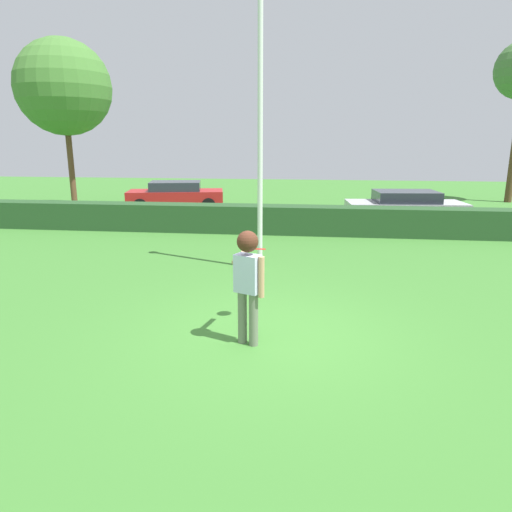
% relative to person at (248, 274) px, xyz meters
% --- Properties ---
extents(ground_plane, '(60.00, 60.00, 0.00)m').
position_rel_person_xyz_m(ground_plane, '(0.31, 0.35, -1.12)').
color(ground_plane, '#3D7A2F').
extents(person, '(0.53, 0.83, 1.78)m').
position_rel_person_xyz_m(person, '(0.00, 0.00, 0.00)').
color(person, slate).
rests_on(person, ground).
extents(frisbee, '(0.25, 0.25, 0.08)m').
position_rel_person_xyz_m(frisbee, '(0.04, 0.93, 0.17)').
color(frisbee, red).
extents(lamppost, '(0.24, 0.24, 6.30)m').
position_rel_person_xyz_m(lamppost, '(-0.32, 4.28, 2.35)').
color(lamppost, silver).
rests_on(lamppost, ground).
extents(hedge_row, '(23.55, 0.90, 0.93)m').
position_rel_person_xyz_m(hedge_row, '(0.31, 8.74, -0.66)').
color(hedge_row, '#274C26').
rests_on(hedge_row, ground).
extents(parked_car_red, '(4.46, 2.53, 1.25)m').
position_rel_person_xyz_m(parked_car_red, '(-5.22, 13.65, -0.43)').
color(parked_car_red, '#B21E1E').
rests_on(parked_car_red, ground).
extents(parked_car_silver, '(4.33, 2.10, 1.25)m').
position_rel_person_xyz_m(parked_car_silver, '(4.29, 10.88, -0.43)').
color(parked_car_silver, '#B7B7BC').
rests_on(parked_car_silver, ground).
extents(oak_tree, '(3.99, 3.99, 7.20)m').
position_rel_person_xyz_m(oak_tree, '(-9.71, 12.99, 4.08)').
color(oak_tree, brown).
rests_on(oak_tree, ground).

